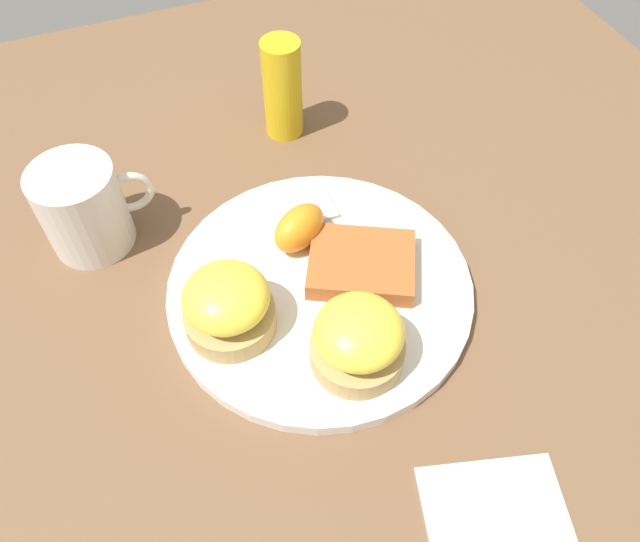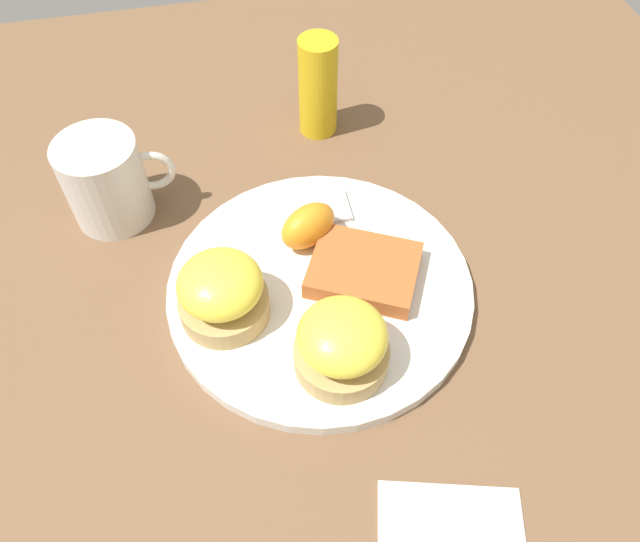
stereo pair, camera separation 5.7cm
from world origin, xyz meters
The scene contains 10 objects.
ground_plane centered at (0.00, 0.00, 0.00)m, with size 1.10×1.10×0.00m, color brown.
plate centered at (0.00, 0.00, 0.01)m, with size 0.29×0.29×0.01m, color silver.
sandwich_benedict_left centered at (-0.09, -0.01, 0.05)m, with size 0.08×0.08×0.06m.
sandwich_benedict_right centered at (0.00, -0.09, 0.05)m, with size 0.08×0.08×0.06m.
hashbrown_patty centered at (0.04, 0.00, 0.02)m, with size 0.10×0.08×0.02m, color #AB5728.
orange_wedge centered at (0.00, 0.05, 0.04)m, with size 0.06×0.04×0.04m, color orange.
fork centered at (0.04, 0.02, 0.02)m, with size 0.02×0.21×0.00m.
cup centered at (-0.19, 0.15, 0.05)m, with size 0.11×0.08×0.09m.
napkin centered at (0.04, -0.26, 0.00)m, with size 0.11×0.11×0.00m, color white.
condiment_bottle centered at (0.05, 0.24, 0.06)m, with size 0.04×0.04×0.12m, color gold.
Camera 1 is at (-0.13, -0.32, 0.49)m, focal length 35.00 mm.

